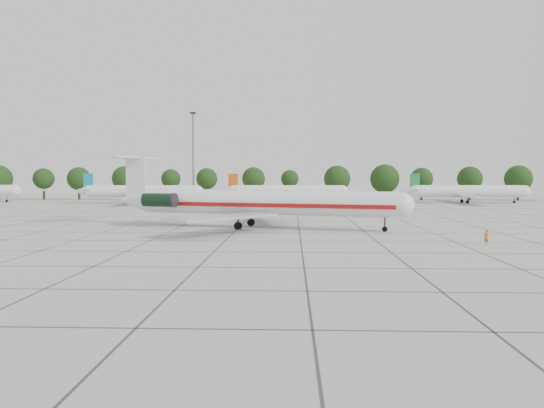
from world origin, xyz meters
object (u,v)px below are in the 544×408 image
(bg_airliner_c, at_px, (286,192))
(bg_airliner_d, at_px, (468,191))
(floodlight_mast, at_px, (193,150))
(main_airliner, at_px, (249,202))
(ground_crew, at_px, (486,237))
(bg_airliner_b, at_px, (141,192))

(bg_airliner_c, bearing_deg, bg_airliner_d, 3.38)
(bg_airliner_c, xyz_separation_m, floodlight_mast, (-27.73, 24.22, 11.37))
(main_airliner, height_order, bg_airliner_d, main_airliner)
(main_airliner, xyz_separation_m, floodlight_mast, (-23.41, 85.71, 10.89))
(ground_crew, distance_m, bg_airliner_b, 94.48)
(ground_crew, bearing_deg, main_airliner, -59.77)
(bg_airliner_c, bearing_deg, ground_crew, -75.10)
(main_airliner, xyz_separation_m, bg_airliner_b, (-31.37, 59.37, -0.48))
(bg_airliner_b, relative_size, bg_airliner_d, 1.00)
(main_airliner, height_order, floodlight_mast, floodlight_mast)
(ground_crew, height_order, bg_airliner_c, bg_airliner_c)
(main_airliner, distance_m, bg_airliner_c, 61.64)
(main_airliner, height_order, ground_crew, main_airliner)
(ground_crew, bearing_deg, floodlight_mast, -91.19)
(ground_crew, distance_m, bg_airliner_c, 80.62)
(ground_crew, distance_m, floodlight_mast, 113.82)
(main_airliner, distance_m, floodlight_mast, 89.51)
(bg_airliner_c, bearing_deg, main_airliner, -94.02)
(ground_crew, relative_size, bg_airliner_c, 0.05)
(ground_crew, relative_size, floodlight_mast, 0.06)
(bg_airliner_d, relative_size, floodlight_mast, 1.11)
(bg_airliner_c, bearing_deg, bg_airliner_b, -176.60)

